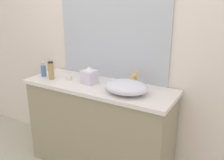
{
  "coord_description": "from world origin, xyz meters",
  "views": [
    {
      "loc": [
        1.16,
        -1.38,
        1.67
      ],
      "look_at": [
        0.13,
        0.42,
        0.99
      ],
      "focal_mm": 39.08,
      "sensor_mm": 36.0,
      "label": 1
    }
  ],
  "objects_px": {
    "lotion_bottle": "(51,70)",
    "tissue_box": "(89,76)",
    "sink_basin": "(126,87)",
    "candle_jar": "(69,78)",
    "soap_dispenser": "(43,70)"
  },
  "relations": [
    {
      "from": "tissue_box",
      "to": "candle_jar",
      "type": "xyz_separation_m",
      "value": [
        -0.24,
        -0.01,
        -0.05
      ]
    },
    {
      "from": "sink_basin",
      "to": "lotion_bottle",
      "type": "distance_m",
      "value": 0.83
    },
    {
      "from": "soap_dispenser",
      "to": "tissue_box",
      "type": "bearing_deg",
      "value": 5.77
    },
    {
      "from": "lotion_bottle",
      "to": "tissue_box",
      "type": "relative_size",
      "value": 1.09
    },
    {
      "from": "soap_dispenser",
      "to": "tissue_box",
      "type": "xyz_separation_m",
      "value": [
        0.54,
        0.05,
        0.0
      ]
    },
    {
      "from": "sink_basin",
      "to": "soap_dispenser",
      "type": "bearing_deg",
      "value": -179.97
    },
    {
      "from": "soap_dispenser",
      "to": "candle_jar",
      "type": "distance_m",
      "value": 0.31
    },
    {
      "from": "sink_basin",
      "to": "lotion_bottle",
      "type": "height_order",
      "value": "lotion_bottle"
    },
    {
      "from": "soap_dispenser",
      "to": "candle_jar",
      "type": "xyz_separation_m",
      "value": [
        0.3,
        0.05,
        -0.05
      ]
    },
    {
      "from": "lotion_bottle",
      "to": "sink_basin",
      "type": "bearing_deg",
      "value": 2.12
    },
    {
      "from": "sink_basin",
      "to": "tissue_box",
      "type": "distance_m",
      "value": 0.43
    },
    {
      "from": "lotion_bottle",
      "to": "tissue_box",
      "type": "distance_m",
      "value": 0.41
    },
    {
      "from": "lotion_bottle",
      "to": "tissue_box",
      "type": "height_order",
      "value": "lotion_bottle"
    },
    {
      "from": "candle_jar",
      "to": "lotion_bottle",
      "type": "bearing_deg",
      "value": -154.78
    },
    {
      "from": "sink_basin",
      "to": "candle_jar",
      "type": "bearing_deg",
      "value": 176.07
    }
  ]
}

